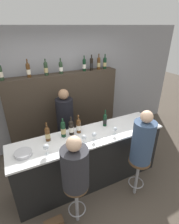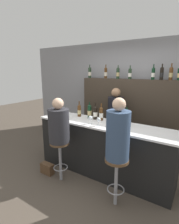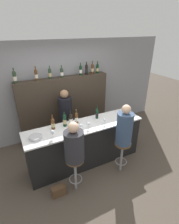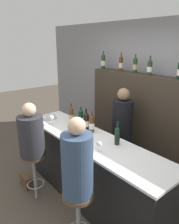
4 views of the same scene
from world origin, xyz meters
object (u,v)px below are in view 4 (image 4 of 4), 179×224
(wine_bottle_counter_3, at_px, (92,124))
(metal_bowl, at_px, (49,117))
(wine_glass_0, at_px, (51,118))
(guest_seated_right, at_px, (77,163))
(wine_bottle_counter_4, at_px, (117,136))
(wine_glass_2, at_px, (80,134))
(wine_bottle_backbar_1, at_px, (121,64))
(guest_seated_left, at_px, (31,134))
(wine_bottle_backbar_2, at_px, (135,65))
(bar_stool_left, at_px, (34,165))
(bartender, at_px, (121,137))
(wine_glass_3, at_px, (99,145))
(wine_bottle_counter_2, at_px, (86,121))
(wine_bottle_backbar_0, at_px, (103,61))
(bar_stool_right, at_px, (78,207))
(wine_bottle_backbar_3, at_px, (150,67))
(wine_glass_1, at_px, (72,130))
(handbag, at_px, (27,181))
(wine_bottle_counter_1, at_px, (81,118))

(wine_bottle_counter_3, xyz_separation_m, metal_bowl, (-0.91, -0.19, -0.10))
(wine_glass_0, relative_size, guest_seated_right, 0.19)
(wine_bottle_counter_4, relative_size, wine_glass_2, 2.20)
(wine_bottle_counter_3, bearing_deg, wine_bottle_backbar_1, 114.94)
(wine_bottle_backbar_1, distance_m, guest_seated_left, 2.05)
(wine_bottle_backbar_2, distance_m, wine_glass_2, 1.65)
(wine_glass_2, bearing_deg, metal_bowl, 173.17)
(metal_bowl, bearing_deg, wine_bottle_backbar_1, 73.21)
(bar_stool_left, bearing_deg, guest_seated_right, 0.00)
(bartender, bearing_deg, metal_bowl, -136.51)
(bar_stool_left, bearing_deg, wine_glass_3, 27.20)
(wine_bottle_backbar_1, height_order, bartender, wine_bottle_backbar_1)
(wine_bottle_counter_2, relative_size, wine_glass_0, 1.96)
(wine_bottle_counter_3, height_order, wine_bottle_backbar_2, wine_bottle_backbar_2)
(wine_bottle_counter_4, bearing_deg, wine_bottle_backbar_0, 143.31)
(wine_bottle_counter_2, distance_m, bar_stool_right, 1.25)
(wine_bottle_counter_3, bearing_deg, bar_stool_right, -47.83)
(wine_bottle_counter_2, height_order, wine_bottle_backbar_3, wine_bottle_backbar_3)
(wine_bottle_backbar_1, relative_size, wine_glass_3, 2.49)
(wine_bottle_counter_3, relative_size, wine_glass_2, 2.32)
(bar_stool_left, xyz_separation_m, bartender, (0.36, 1.43, 0.15))
(wine_bottle_counter_3, bearing_deg, wine_bottle_counter_4, 0.00)
(metal_bowl, bearing_deg, wine_glass_1, -8.17)
(bar_stool_left, relative_size, bartender, 0.47)
(wine_bottle_backbar_0, distance_m, guest_seated_left, 2.14)
(wine_glass_1, xyz_separation_m, guest_seated_left, (-0.33, -0.45, -0.05))
(wine_glass_0, height_order, metal_bowl, wine_glass_0)
(wine_bottle_backbar_2, relative_size, metal_bowl, 1.30)
(wine_bottle_backbar_0, bearing_deg, bartender, -24.80)
(wine_glass_1, height_order, guest_seated_right, guest_seated_right)
(handbag, bearing_deg, wine_bottle_backbar_1, 83.82)
(wine_glass_0, bearing_deg, wine_bottle_backbar_2, 73.40)
(wine_bottle_backbar_1, bearing_deg, wine_bottle_counter_3, -65.06)
(bar_stool_right, height_order, bartender, bartender)
(wine_glass_0, distance_m, bar_stool_right, 1.49)
(metal_bowl, relative_size, bar_stool_left, 0.33)
(guest_seated_right, bearing_deg, wine_glass_3, 111.80)
(wine_bottle_counter_4, distance_m, metal_bowl, 1.43)
(wine_bottle_counter_4, bearing_deg, wine_bottle_counter_1, -180.00)
(wine_bottle_backbar_3, height_order, metal_bowl, wine_bottle_backbar_3)
(bar_stool_left, height_order, handbag, bar_stool_left)
(wine_bottle_backbar_0, xyz_separation_m, guest_seated_left, (0.62, -1.88, -0.81))
(wine_glass_0, height_order, handbag, wine_glass_0)
(wine_bottle_counter_2, relative_size, wine_glass_2, 2.32)
(wine_bottle_counter_1, xyz_separation_m, handbag, (-0.46, -0.76, -1.02))
(wine_glass_3, bearing_deg, wine_glass_1, 180.00)
(wine_glass_2, xyz_separation_m, bartender, (-0.14, 0.97, -0.37))
(wine_glass_3, xyz_separation_m, bartender, (-0.53, 0.97, -0.37))
(wine_bottle_counter_1, relative_size, wine_glass_3, 2.41)
(wine_bottle_backbar_1, bearing_deg, wine_glass_2, -65.56)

